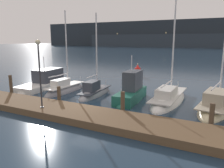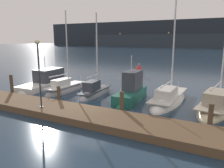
# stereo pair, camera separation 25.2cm
# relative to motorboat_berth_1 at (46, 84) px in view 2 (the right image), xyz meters

# --- Properties ---
(ground_plane) EXTENTS (400.00, 400.00, 0.00)m
(ground_plane) POSITION_rel_motorboat_berth_1_xyz_m (8.28, -4.10, -0.31)
(ground_plane) COLOR #1E3347
(dock) EXTENTS (24.42, 2.80, 0.45)m
(dock) POSITION_rel_motorboat_berth_1_xyz_m (8.28, -5.98, -0.08)
(dock) COLOR brown
(dock) RESTS_ON ground
(mooring_pile_0) EXTENTS (0.28, 0.28, 1.93)m
(mooring_pile_0) POSITION_rel_motorboat_berth_1_xyz_m (0.19, -4.33, 0.66)
(mooring_pile_0) COLOR #4C3D2D
(mooring_pile_0) RESTS_ON ground
(mooring_pile_1) EXTENTS (0.28, 0.28, 1.45)m
(mooring_pile_1) POSITION_rel_motorboat_berth_1_xyz_m (5.58, -4.33, 0.42)
(mooring_pile_1) COLOR #4C3D2D
(mooring_pile_1) RESTS_ON ground
(mooring_pile_2) EXTENTS (0.28, 0.28, 1.62)m
(mooring_pile_2) POSITION_rel_motorboat_berth_1_xyz_m (10.98, -4.33, 0.50)
(mooring_pile_2) COLOR #4C3D2D
(mooring_pile_2) RESTS_ON ground
(mooring_pile_3) EXTENTS (0.28, 0.28, 1.56)m
(mooring_pile_3) POSITION_rel_motorboat_berth_1_xyz_m (16.38, -4.33, 0.47)
(mooring_pile_3) COLOR #4C3D2D
(mooring_pile_3) RESTS_ON ground
(motorboat_berth_1) EXTENTS (3.18, 7.47, 3.85)m
(motorboat_berth_1) POSITION_rel_motorboat_berth_1_xyz_m (0.00, 0.00, 0.00)
(motorboat_berth_1) COLOR white
(motorboat_berth_1) RESTS_ON ground
(sailboat_berth_2) EXTENTS (1.53, 5.54, 8.29)m
(sailboat_berth_2) POSITION_rel_motorboat_berth_1_xyz_m (3.24, -0.75, -0.17)
(sailboat_berth_2) COLOR gray
(sailboat_berth_2) RESTS_ON ground
(sailboat_berth_3) EXTENTS (2.01, 5.52, 7.97)m
(sailboat_berth_3) POSITION_rel_motorboat_berth_1_xyz_m (6.43, -0.44, -0.16)
(sailboat_berth_3) COLOR gray
(sailboat_berth_3) RESTS_ON ground
(motorboat_berth_4) EXTENTS (1.98, 5.24, 4.35)m
(motorboat_berth_4) POSITION_rel_motorboat_berth_1_xyz_m (10.10, -0.66, 0.14)
(motorboat_berth_4) COLOR #195647
(motorboat_berth_4) RESTS_ON ground
(sailboat_berth_5) EXTENTS (2.19, 7.64, 11.62)m
(sailboat_berth_5) POSITION_rel_motorboat_berth_1_xyz_m (12.98, 0.45, -0.18)
(sailboat_berth_5) COLOR white
(sailboat_berth_5) RESTS_ON ground
(sailboat_berth_6) EXTENTS (3.20, 8.03, 11.53)m
(sailboat_berth_6) POSITION_rel_motorboat_berth_1_xyz_m (16.57, 0.37, -0.16)
(sailboat_berth_6) COLOR beige
(sailboat_berth_6) RESTS_ON ground
(channel_buoy) EXTENTS (1.26, 1.26, 1.74)m
(channel_buoy) POSITION_rel_motorboat_berth_1_xyz_m (6.26, 11.20, 0.32)
(channel_buoy) COLOR red
(channel_buoy) RESTS_ON ground
(dock_lamppost) EXTENTS (0.32, 0.32, 4.54)m
(dock_lamppost) POSITION_rel_motorboat_berth_1_xyz_m (5.99, -6.56, 3.14)
(dock_lamppost) COLOR #2D2D33
(dock_lamppost) RESTS_ON dock
(hillside_backdrop) EXTENTS (240.00, 23.00, 16.88)m
(hillside_backdrop) POSITION_rel_motorboat_berth_1_xyz_m (7.69, 130.59, 7.46)
(hillside_backdrop) COLOR #232B33
(hillside_backdrop) RESTS_ON ground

